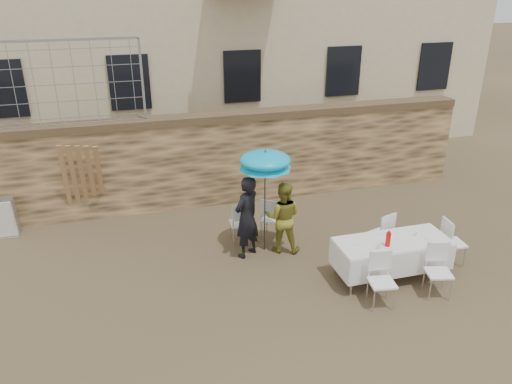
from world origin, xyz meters
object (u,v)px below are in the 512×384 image
object	(u,v)px
table_chair_front_right	(439,272)
table_chair_front_left	(382,281)
chair_stack_right	(7,215)
table_chair_side	(453,242)
couple_chair_left	(240,222)
woman_dress	(283,217)
soda_bottle	(388,239)
banquet_table	(393,242)
man_suit	(247,217)
umbrella	(265,163)
table_chair_back	(380,233)
couple_chair_right	(272,218)

from	to	relation	value
table_chair_front_right	table_chair_front_left	bearing A→B (deg)	-165.80
chair_stack_right	table_chair_front_right	bearing A→B (deg)	-30.58
table_chair_side	couple_chair_left	bearing A→B (deg)	67.49
woman_dress	soda_bottle	size ratio (longest dim) A/B	5.77
banquet_table	table_chair_front_right	bearing A→B (deg)	-56.31
man_suit	umbrella	xyz separation A→B (m)	(0.40, 0.10, 1.05)
table_chair_front_right	table_chair_back	xyz separation A→B (m)	(-0.30, 1.55, 0.00)
couple_chair_right	soda_bottle	xyz separation A→B (m)	(1.47, -2.19, 0.43)
table_chair_front_right	soda_bottle	bearing A→B (deg)	153.60
couple_chair_right	table_chair_front_left	distance (m)	2.99
table_chair_front_left	table_chair_back	distance (m)	1.74
man_suit	banquet_table	bearing A→B (deg)	113.76
table_chair_front_left	table_chair_side	distance (m)	2.17
man_suit	table_chair_side	distance (m)	4.04
umbrella	table_chair_front_left	xyz separation A→B (m)	(1.37, -2.34, -1.43)
table_chair_back	chair_stack_right	bearing A→B (deg)	-40.11
couple_chair_right	table_chair_front_right	bearing A→B (deg)	165.25
man_suit	table_chair_front_right	world-z (taller)	man_suit
couple_chair_right	chair_stack_right	bearing A→B (deg)	19.73
woman_dress	table_chair_back	size ratio (longest dim) A/B	1.56
soda_bottle	table_chair_back	bearing A→B (deg)	67.17
table_chair_back	chair_stack_right	distance (m)	7.93
woman_dress	umbrella	distance (m)	1.21
woman_dress	table_chair_front_right	distance (m)	3.10
umbrella	table_chair_side	bearing A→B (deg)	-23.79
man_suit	couple_chair_right	bearing A→B (deg)	-176.01
table_chair_front_left	table_chair_side	size ratio (longest dim) A/B	1.00
couple_chair_right	chair_stack_right	world-z (taller)	couple_chair_right
soda_bottle	table_chair_side	size ratio (longest dim) A/B	0.27
couple_chair_right	table_chair_side	size ratio (longest dim) A/B	1.00
table_chair_side	chair_stack_right	world-z (taller)	table_chair_side
man_suit	couple_chair_left	size ratio (longest dim) A/B	1.77
table_chair_front_left	table_chair_front_right	distance (m)	1.10
woman_dress	banquet_table	bearing A→B (deg)	159.33
couple_chair_left	table_chair_front_right	xyz separation A→B (m)	(2.87, -2.79, 0.00)
table_chair_front_right	umbrella	bearing A→B (deg)	150.83
woman_dress	soda_bottle	xyz separation A→B (m)	(1.42, -1.64, 0.15)
umbrella	couple_chair_right	world-z (taller)	umbrella
umbrella	banquet_table	xyz separation A→B (m)	(1.97, -1.59, -1.17)
banquet_table	table_chair_side	xyz separation A→B (m)	(1.40, 0.10, -0.25)
man_suit	chair_stack_right	distance (m)	5.31
banquet_table	chair_stack_right	distance (m)	8.09
man_suit	table_chair_side	size ratio (longest dim) A/B	1.77
umbrella	table_chair_back	bearing A→B (deg)	-19.92
couple_chair_left	banquet_table	bearing A→B (deg)	142.05
umbrella	chair_stack_right	bearing A→B (deg)	157.13
table_chair_side	umbrella	bearing A→B (deg)	70.87
couple_chair_left	table_chair_side	world-z (taller)	same
umbrella	chair_stack_right	size ratio (longest dim) A/B	2.20
umbrella	couple_chair_right	distance (m)	1.52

